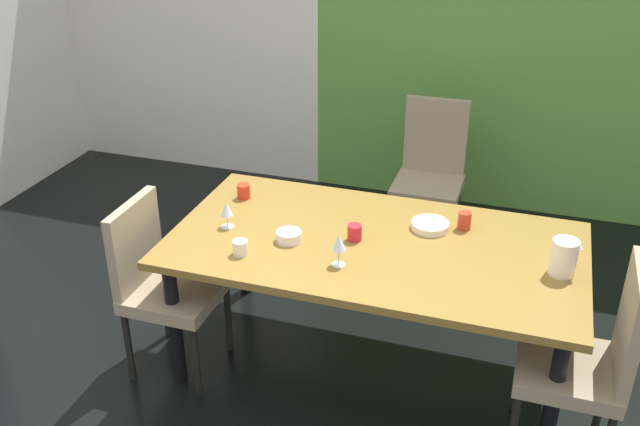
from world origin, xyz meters
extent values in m
cube|color=black|center=(0.00, 0.00, -0.01)|extent=(5.58, 5.35, 0.02)
cube|color=silver|center=(-1.65, 2.63, 1.29)|extent=(2.28, 0.10, 2.58)
cube|color=#5A943C|center=(1.14, 2.63, 1.29)|extent=(3.29, 0.10, 2.58)
cube|color=olive|center=(0.48, 0.48, 0.72)|extent=(2.01, 1.06, 0.04)
cylinder|color=black|center=(-0.43, 0.91, 0.35)|extent=(0.07, 0.07, 0.70)
cylinder|color=black|center=(1.38, 0.91, 0.35)|extent=(0.07, 0.07, 0.70)
cylinder|color=black|center=(-0.43, 0.05, 0.35)|extent=(0.07, 0.07, 0.70)
cylinder|color=black|center=(1.38, 0.05, 0.35)|extent=(0.07, 0.07, 0.70)
cube|color=gray|center=(1.43, 0.16, 0.45)|extent=(0.44, 0.44, 0.07)
cube|color=gray|center=(1.63, 0.16, 0.72)|extent=(0.05, 0.42, 0.54)
cylinder|color=black|center=(1.24, 0.35, 0.21)|extent=(0.04, 0.04, 0.41)
cylinder|color=black|center=(1.62, 0.35, 0.21)|extent=(0.04, 0.04, 0.41)
cube|color=gray|center=(-0.47, 0.16, 0.45)|extent=(0.44, 0.44, 0.07)
cube|color=gray|center=(-0.67, 0.16, 0.69)|extent=(0.05, 0.42, 0.48)
cylinder|color=black|center=(-0.28, 0.35, 0.21)|extent=(0.04, 0.04, 0.41)
cylinder|color=black|center=(-0.28, -0.03, 0.21)|extent=(0.04, 0.04, 0.41)
cylinder|color=black|center=(-0.66, 0.35, 0.21)|extent=(0.04, 0.04, 0.41)
cylinder|color=black|center=(-0.66, -0.03, 0.21)|extent=(0.04, 0.04, 0.41)
cube|color=gray|center=(0.51, 1.81, 0.45)|extent=(0.44, 0.44, 0.07)
cube|color=gray|center=(0.51, 2.01, 0.72)|extent=(0.42, 0.05, 0.55)
cylinder|color=black|center=(0.70, 1.62, 0.21)|extent=(0.04, 0.04, 0.41)
cylinder|color=black|center=(0.32, 1.62, 0.21)|extent=(0.04, 0.04, 0.41)
cylinder|color=black|center=(0.70, 2.00, 0.21)|extent=(0.04, 0.04, 0.41)
cylinder|color=black|center=(0.32, 2.00, 0.21)|extent=(0.04, 0.04, 0.41)
cylinder|color=silver|center=(0.37, 0.22, 0.74)|extent=(0.06, 0.06, 0.00)
cylinder|color=silver|center=(0.37, 0.22, 0.79)|extent=(0.01, 0.01, 0.08)
cone|color=silver|center=(0.37, 0.22, 0.86)|extent=(0.06, 0.06, 0.08)
cylinder|color=silver|center=(-0.27, 0.40, 0.74)|extent=(0.07, 0.07, 0.00)
cylinder|color=silver|center=(-0.27, 0.40, 0.78)|extent=(0.01, 0.01, 0.06)
cone|color=silver|center=(-0.27, 0.40, 0.84)|extent=(0.06, 0.06, 0.07)
cylinder|color=white|center=(0.07, 0.36, 0.77)|extent=(0.13, 0.13, 0.05)
cylinder|color=#EEE3C8|center=(0.71, 0.70, 0.76)|extent=(0.19, 0.19, 0.04)
cylinder|color=red|center=(0.87, 0.75, 0.79)|extent=(0.07, 0.07, 0.09)
cylinder|color=red|center=(0.38, 0.47, 0.78)|extent=(0.07, 0.07, 0.08)
cylinder|color=white|center=(-0.10, 0.17, 0.78)|extent=(0.07, 0.07, 0.07)
cylinder|color=red|center=(-0.33, 0.73, 0.78)|extent=(0.07, 0.07, 0.08)
cylinder|color=white|center=(1.35, 0.46, 0.83)|extent=(0.12, 0.12, 0.17)
cone|color=white|center=(1.40, 0.46, 0.90)|extent=(0.04, 0.04, 0.03)
camera|label=1|loc=(1.16, -2.48, 2.47)|focal=40.00mm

